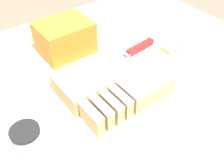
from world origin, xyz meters
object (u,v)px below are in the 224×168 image
at_px(knife, 134,51).
at_px(coffee_cup, 28,141).
at_px(brownie, 169,49).
at_px(storage_box, 65,38).
at_px(cake, 113,82).
at_px(cake_board, 112,93).

height_order(knife, coffee_cup, knife).
bearing_deg(coffee_cup, brownie, 8.74).
bearing_deg(coffee_cup, knife, 12.48).
distance_m(coffee_cup, brownie, 0.65).
height_order(brownie, storage_box, storage_box).
height_order(cake, coffee_cup, coffee_cup).
bearing_deg(knife, brownie, 174.63).
bearing_deg(storage_box, cake_board, -90.23).
relative_size(coffee_cup, brownie, 1.74).
bearing_deg(brownie, coffee_cup, -171.26).
distance_m(cake_board, brownie, 0.33).
bearing_deg(cake, coffee_cup, -170.62).
relative_size(knife, coffee_cup, 3.58).
height_order(cake_board, brownie, brownie).
bearing_deg(storage_box, coffee_cup, -131.55).
height_order(coffee_cup, storage_box, storage_box).
height_order(knife, brownie, knife).
bearing_deg(brownie, storage_box, 142.07).
distance_m(cake, knife, 0.14).
bearing_deg(brownie, cake, -171.89).
relative_size(cake, brownie, 6.11).
relative_size(coffee_cup, storage_box, 0.45).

